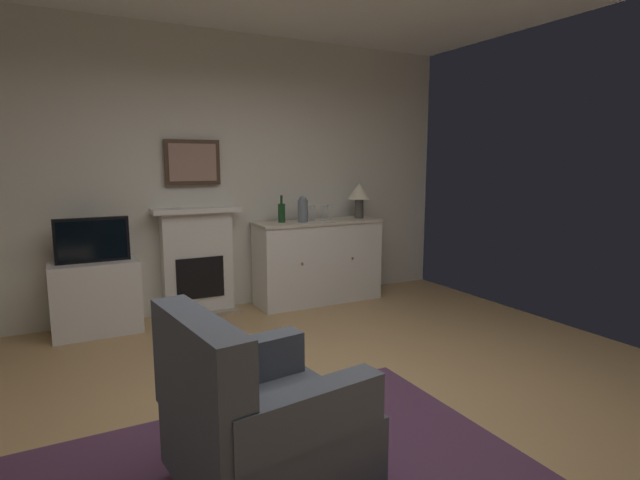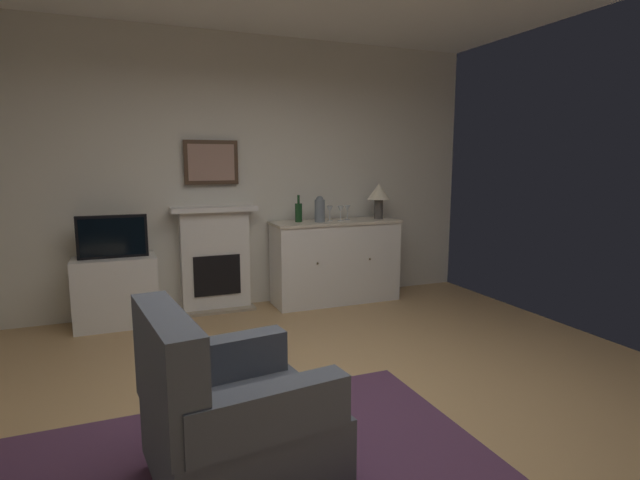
% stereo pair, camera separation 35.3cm
% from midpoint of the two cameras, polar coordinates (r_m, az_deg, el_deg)
% --- Properties ---
extents(ground_plane, '(5.41, 5.46, 0.10)m').
position_cam_midpoint_polar(ground_plane, '(3.26, 1.02, -20.50)').
color(ground_plane, tan).
rests_on(ground_plane, ground).
extents(wall_rear, '(5.41, 0.06, 2.86)m').
position_cam_midpoint_polar(wall_rear, '(5.36, -13.11, 7.45)').
color(wall_rear, silver).
rests_on(wall_rear, ground_plane).
extents(fireplace_unit, '(0.87, 0.30, 1.10)m').
position_cam_midpoint_polar(fireplace_unit, '(5.26, -15.80, -2.38)').
color(fireplace_unit, white).
rests_on(fireplace_unit, ground_plane).
extents(framed_picture, '(0.55, 0.04, 0.45)m').
position_cam_midpoint_polar(framed_picture, '(5.21, -16.38, 8.57)').
color(framed_picture, '#473323').
extents(sideboard_cabinet, '(1.43, 0.49, 0.91)m').
position_cam_midpoint_polar(sideboard_cabinet, '(5.52, -2.06, -2.46)').
color(sideboard_cabinet, white).
rests_on(sideboard_cabinet, ground_plane).
extents(table_lamp, '(0.26, 0.26, 0.40)m').
position_cam_midpoint_polar(table_lamp, '(5.68, 2.76, 5.33)').
color(table_lamp, '#4C4742').
rests_on(table_lamp, sideboard_cabinet).
extents(wine_bottle, '(0.08, 0.08, 0.29)m').
position_cam_midpoint_polar(wine_bottle, '(5.31, -6.36, 3.17)').
color(wine_bottle, '#193F1E').
rests_on(wine_bottle, sideboard_cabinet).
extents(wine_glass_left, '(0.07, 0.07, 0.16)m').
position_cam_midpoint_polar(wine_glass_left, '(5.41, -2.78, 3.48)').
color(wine_glass_left, silver).
rests_on(wine_glass_left, sideboard_cabinet).
extents(wine_glass_center, '(0.07, 0.07, 0.16)m').
position_cam_midpoint_polar(wine_glass_center, '(5.42, -1.52, 3.50)').
color(wine_glass_center, silver).
rests_on(wine_glass_center, sideboard_cabinet).
extents(wine_glass_right, '(0.07, 0.07, 0.16)m').
position_cam_midpoint_polar(wine_glass_right, '(5.53, -0.79, 3.60)').
color(wine_glass_right, silver).
rests_on(wine_glass_right, sideboard_cabinet).
extents(vase_decorative, '(0.11, 0.11, 0.28)m').
position_cam_midpoint_polar(vase_decorative, '(5.30, -3.91, 3.55)').
color(vase_decorative, slate).
rests_on(vase_decorative, sideboard_cabinet).
extents(tv_cabinet, '(0.75, 0.42, 0.67)m').
position_cam_midpoint_polar(tv_cabinet, '(5.04, -26.24, -5.97)').
color(tv_cabinet, white).
rests_on(tv_cabinet, ground_plane).
extents(tv_set, '(0.62, 0.07, 0.40)m').
position_cam_midpoint_polar(tv_set, '(4.92, -26.66, -0.01)').
color(tv_set, black).
rests_on(tv_set, tv_cabinet).
extents(armchair, '(0.90, 0.86, 0.92)m').
position_cam_midpoint_polar(armchair, '(2.45, -11.66, -19.73)').
color(armchair, '#474C56').
rests_on(armchair, ground_plane).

